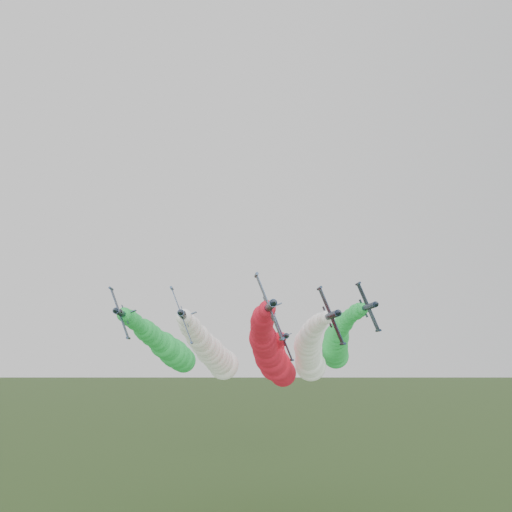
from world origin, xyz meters
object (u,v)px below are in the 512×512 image
at_px(jet_outer_left, 168,349).
at_px(jet_trail, 279,364).
at_px(jet_inner_right, 309,354).
at_px(jet_lead, 269,351).
at_px(jet_inner_left, 212,352).
at_px(jet_outer_right, 337,344).

distance_m(jet_outer_left, jet_trail, 29.77).
relative_size(jet_inner_right, jet_outer_left, 1.01).
relative_size(jet_inner_right, jet_trail, 1.00).
bearing_deg(jet_outer_left, jet_inner_right, -18.71).
bearing_deg(jet_lead, jet_inner_left, 132.78).
relative_size(jet_inner_right, jet_outer_right, 1.00).
xyz_separation_m(jet_lead, jet_outer_right, (19.88, 22.69, 2.19)).
bearing_deg(jet_inner_left, jet_inner_right, -7.32).
relative_size(jet_outer_left, jet_outer_right, 0.99).
distance_m(jet_outer_right, jet_trail, 16.45).
bearing_deg(jet_outer_right, jet_outer_left, -178.30).
relative_size(jet_inner_left, jet_outer_right, 1.00).
bearing_deg(jet_outer_right, jet_lead, -131.23).
bearing_deg(jet_trail, jet_lead, -100.91).
bearing_deg(jet_trail, jet_inner_left, -137.88).
bearing_deg(jet_outer_left, jet_lead, -42.99).
height_order(jet_outer_right, jet_trail, jet_outer_right).
height_order(jet_outer_left, jet_trail, jet_outer_left).
relative_size(jet_lead, jet_trail, 1.00).
height_order(jet_inner_right, jet_outer_right, jet_outer_right).
relative_size(jet_lead, jet_inner_right, 1.00).
distance_m(jet_inner_left, jet_trail, 23.92).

